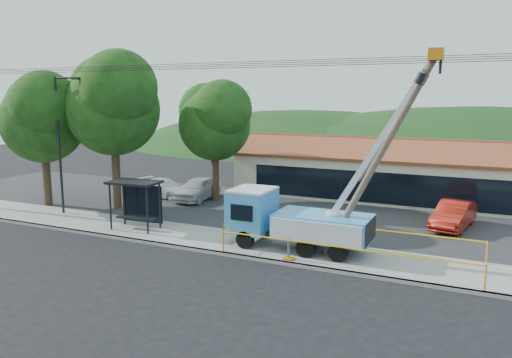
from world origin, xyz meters
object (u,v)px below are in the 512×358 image
at_px(utility_truck, 294,218).
at_px(car_white, 165,198).
at_px(bus_shelter, 137,193).
at_px(leaning_pole, 382,151).
at_px(car_red, 453,230).
at_px(car_silver, 198,201).

relative_size(utility_truck, car_white, 2.13).
distance_m(bus_shelter, car_white, 9.51).
bearing_deg(car_white, utility_truck, -109.83).
height_order(leaning_pole, bus_shelter, leaning_pole).
bearing_deg(leaning_pole, car_red, 70.71).
height_order(bus_shelter, car_white, bus_shelter).
bearing_deg(utility_truck, car_silver, 142.54).
distance_m(leaning_pole, car_red, 9.94).
xyz_separation_m(leaning_pole, car_white, (-17.94, 8.21, -5.31)).
height_order(car_silver, car_white, car_silver).
relative_size(leaning_pole, car_red, 2.00).
bearing_deg(bus_shelter, utility_truck, -3.70).
xyz_separation_m(utility_truck, leaning_pole, (4.23, -0.09, 3.57)).
bearing_deg(car_silver, bus_shelter, -87.04).
distance_m(utility_truck, car_red, 10.65).
height_order(bus_shelter, car_red, bus_shelter).
xyz_separation_m(leaning_pole, car_red, (2.78, 7.93, -5.31)).
bearing_deg(bus_shelter, leaning_pole, -4.48).
bearing_deg(car_silver, leaning_pole, -34.01).
distance_m(utility_truck, car_white, 16.03).
height_order(leaning_pole, car_white, leaning_pole).
height_order(utility_truck, bus_shelter, utility_truck).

